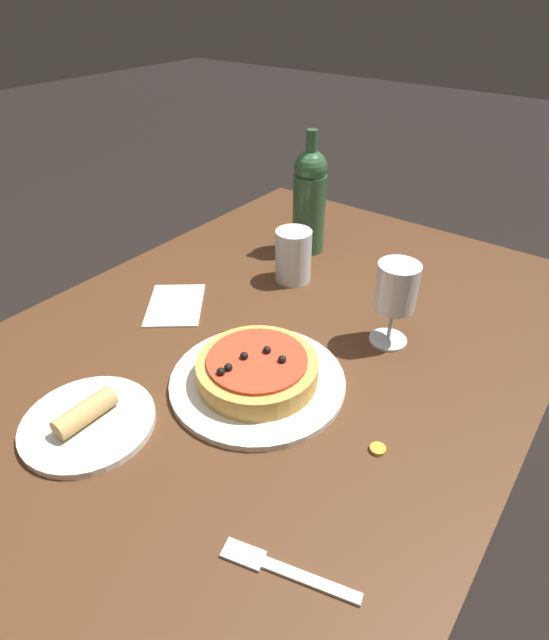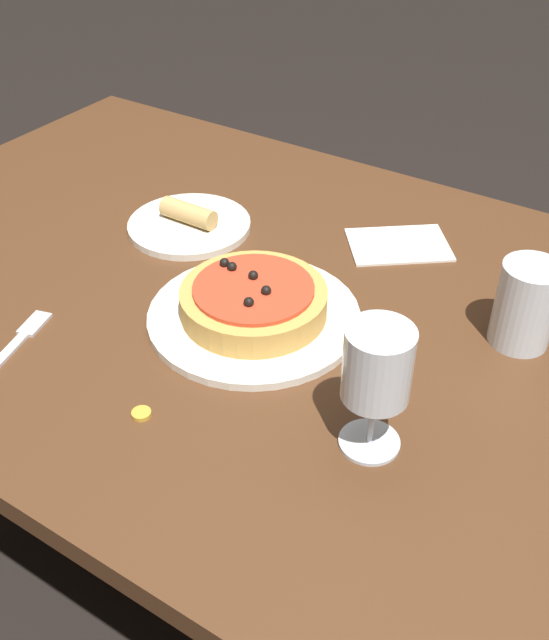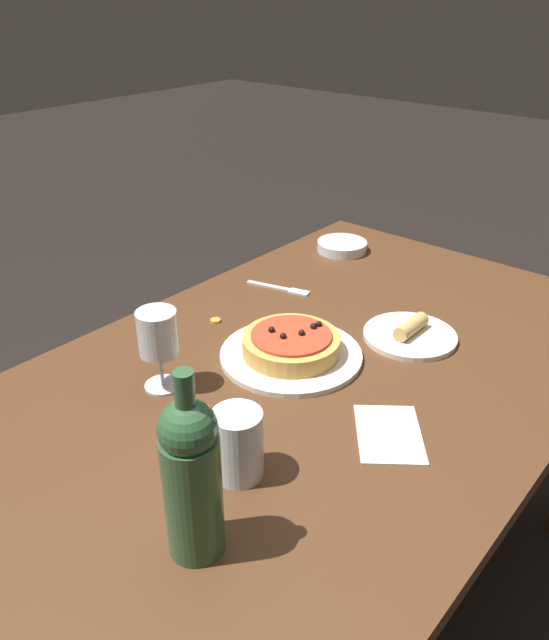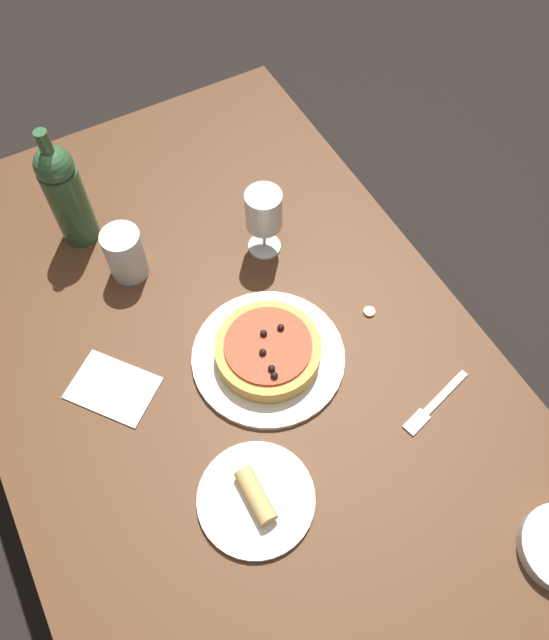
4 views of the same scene
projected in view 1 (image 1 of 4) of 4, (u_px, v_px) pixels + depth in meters
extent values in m
plane|color=black|center=(248.00, 586.00, 1.33)|extent=(14.00, 14.00, 0.00)
cube|color=#4C2D19|center=(236.00, 374.00, 0.90)|extent=(1.55, 0.94, 0.03)
cylinder|color=#4C2D19|center=(283.00, 304.00, 1.79)|extent=(0.06, 0.06, 0.73)
cylinder|color=#4C2D19|center=(521.00, 401.00, 1.39)|extent=(0.06, 0.06, 0.73)
cylinder|color=silver|center=(258.00, 381.00, 0.85)|extent=(0.30, 0.30, 0.01)
cylinder|color=gold|center=(257.00, 370.00, 0.84)|extent=(0.21, 0.21, 0.04)
cylinder|color=red|center=(257.00, 360.00, 0.83)|extent=(0.17, 0.17, 0.01)
sphere|color=black|center=(282.00, 359.00, 0.81)|extent=(0.01, 0.01, 0.01)
sphere|color=black|center=(228.00, 367.00, 0.80)|extent=(0.01, 0.01, 0.01)
sphere|color=black|center=(244.00, 356.00, 0.82)|extent=(0.01, 0.01, 0.01)
sphere|color=black|center=(267.00, 350.00, 0.83)|extent=(0.01, 0.01, 0.01)
sphere|color=black|center=(221.00, 372.00, 0.79)|extent=(0.01, 0.01, 0.01)
cylinder|color=silver|center=(388.00, 340.00, 0.95)|extent=(0.07, 0.07, 0.00)
cylinder|color=silver|center=(391.00, 323.00, 0.93)|extent=(0.01, 0.01, 0.07)
cylinder|color=silver|center=(397.00, 287.00, 0.89)|extent=(0.08, 0.08, 0.09)
cylinder|color=#2D5633|center=(309.00, 214.00, 1.22)|extent=(0.08, 0.08, 0.19)
sphere|color=#2D5633|center=(311.00, 167.00, 1.15)|extent=(0.08, 0.08, 0.08)
cylinder|color=#2D5633|center=(312.00, 145.00, 1.12)|extent=(0.03, 0.03, 0.07)
cylinder|color=silver|center=(293.00, 256.00, 1.11)|extent=(0.08, 0.08, 0.12)
cube|color=silver|center=(311.00, 581.00, 0.58)|extent=(0.05, 0.12, 0.00)
cube|color=silver|center=(243.00, 554.00, 0.60)|extent=(0.04, 0.06, 0.00)
cylinder|color=silver|center=(88.00, 423.00, 0.77)|extent=(0.21, 0.21, 0.01)
cylinder|color=tan|center=(85.00, 413.00, 0.76)|extent=(0.10, 0.03, 0.03)
cube|color=silver|center=(175.00, 305.00, 1.05)|extent=(0.19, 0.19, 0.00)
cylinder|color=gold|center=(378.00, 449.00, 0.74)|extent=(0.02, 0.02, 0.01)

